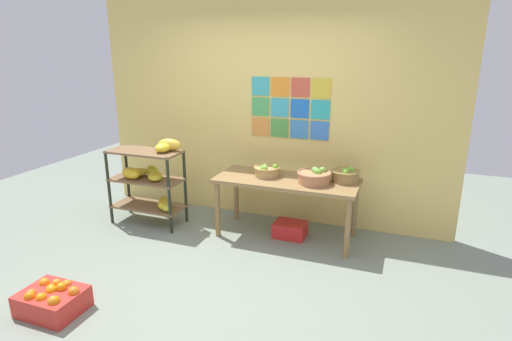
# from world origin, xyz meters

# --- Properties ---
(ground) EXTENTS (9.26, 9.26, 0.00)m
(ground) POSITION_xyz_m (0.00, 0.00, 0.00)
(ground) COLOR gray
(back_wall_with_art) EXTENTS (4.48, 0.07, 2.71)m
(back_wall_with_art) POSITION_xyz_m (0.00, 1.66, 1.36)
(back_wall_with_art) COLOR #EBCC6D
(back_wall_with_art) RESTS_ON ground
(banana_shelf_unit) EXTENTS (0.89, 0.41, 1.07)m
(banana_shelf_unit) POSITION_xyz_m (-1.24, 0.92, 0.60)
(banana_shelf_unit) COLOR #24291C
(banana_shelf_unit) RESTS_ON ground
(display_table) EXTENTS (1.59, 0.66, 0.70)m
(display_table) POSITION_xyz_m (0.41, 1.13, 0.61)
(display_table) COLOR olive
(display_table) RESTS_ON ground
(fruit_basket_centre) EXTENTS (0.30, 0.30, 0.15)m
(fruit_basket_centre) POSITION_xyz_m (0.17, 1.16, 0.76)
(fruit_basket_centre) COLOR tan
(fruit_basket_centre) RESTS_ON display_table
(fruit_basket_back_right) EXTENTS (0.36, 0.36, 0.17)m
(fruit_basket_back_right) POSITION_xyz_m (0.73, 1.09, 0.77)
(fruit_basket_back_right) COLOR #B57A4E
(fruit_basket_back_right) RESTS_ON display_table
(fruit_basket_left) EXTENTS (0.32, 0.32, 0.16)m
(fruit_basket_left) POSITION_xyz_m (1.04, 1.27, 0.77)
(fruit_basket_left) COLOR olive
(fruit_basket_left) RESTS_ON display_table
(produce_crate_under_table) EXTENTS (0.36, 0.28, 0.17)m
(produce_crate_under_table) POSITION_xyz_m (0.46, 1.14, 0.09)
(produce_crate_under_table) COLOR red
(produce_crate_under_table) RESTS_ON ground
(orange_crate_foreground) EXTENTS (0.49, 0.39, 0.24)m
(orange_crate_foreground) POSITION_xyz_m (-0.97, -0.93, 0.11)
(orange_crate_foreground) COLOR red
(orange_crate_foreground) RESTS_ON ground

